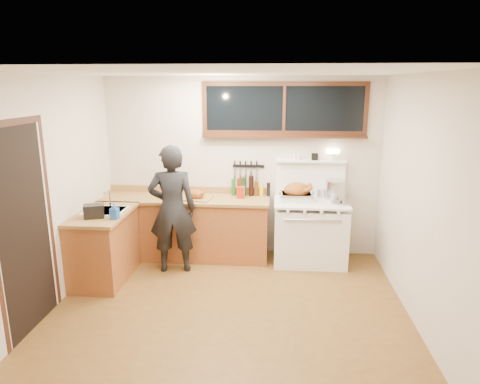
# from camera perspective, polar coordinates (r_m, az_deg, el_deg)

# --- Properties ---
(ground_plane) EXTENTS (4.00, 3.50, 0.02)m
(ground_plane) POSITION_cam_1_polar(r_m,az_deg,el_deg) (5.08, -1.41, -15.18)
(ground_plane) COLOR brown
(room_shell) EXTENTS (4.10, 3.60, 2.65)m
(room_shell) POSITION_cam_1_polar(r_m,az_deg,el_deg) (4.51, -1.53, 3.54)
(room_shell) COLOR beige
(room_shell) RESTS_ON ground
(counter_back) EXTENTS (2.44, 0.64, 1.00)m
(counter_back) POSITION_cam_1_polar(r_m,az_deg,el_deg) (6.33, -7.26, -4.63)
(counter_back) COLOR brown
(counter_back) RESTS_ON ground
(counter_left) EXTENTS (0.64, 1.09, 0.90)m
(counter_left) POSITION_cam_1_polar(r_m,az_deg,el_deg) (5.85, -17.66, -6.83)
(counter_left) COLOR brown
(counter_left) RESTS_ON ground
(sink_unit) EXTENTS (0.50, 0.45, 0.37)m
(sink_unit) POSITION_cam_1_polar(r_m,az_deg,el_deg) (5.78, -17.49, -2.92)
(sink_unit) COLOR white
(sink_unit) RESTS_ON counter_left
(vintage_stove) EXTENTS (1.02, 0.74, 1.59)m
(vintage_stove) POSITION_cam_1_polar(r_m,az_deg,el_deg) (6.18, 9.30, -5.06)
(vintage_stove) COLOR white
(vintage_stove) RESTS_ON ground
(back_window) EXTENTS (2.32, 0.13, 0.77)m
(back_window) POSITION_cam_1_polar(r_m,az_deg,el_deg) (6.14, 5.89, 10.20)
(back_window) COLOR black
(back_window) RESTS_ON room_shell
(left_doorway) EXTENTS (0.02, 1.04, 2.17)m
(left_doorway) POSITION_cam_1_polar(r_m,az_deg,el_deg) (4.79, -26.75, -4.32)
(left_doorway) COLOR black
(left_doorway) RESTS_ON ground
(knife_strip) EXTENTS (0.46, 0.03, 0.28)m
(knife_strip) POSITION_cam_1_polar(r_m,az_deg,el_deg) (6.26, 0.97, 3.39)
(knife_strip) COLOR black
(knife_strip) RESTS_ON room_shell
(man) EXTENTS (0.69, 0.51, 1.73)m
(man) POSITION_cam_1_polar(r_m,az_deg,el_deg) (5.76, -9.01, -2.30)
(man) COLOR black
(man) RESTS_ON ground
(soap_bottle) EXTENTS (0.10, 0.10, 0.20)m
(soap_bottle) POSITION_cam_1_polar(r_m,az_deg,el_deg) (5.37, -16.40, -2.44)
(soap_bottle) COLOR #2251AC
(soap_bottle) RESTS_ON counter_left
(toaster) EXTENTS (0.28, 0.23, 0.16)m
(toaster) POSITION_cam_1_polar(r_m,az_deg,el_deg) (5.50, -18.89, -2.43)
(toaster) COLOR black
(toaster) RESTS_ON counter_left
(cutting_board) EXTENTS (0.45, 0.37, 0.14)m
(cutting_board) POSITION_cam_1_polar(r_m,az_deg,el_deg) (6.07, -5.83, -0.49)
(cutting_board) COLOR olive
(cutting_board) RESTS_ON counter_back
(roast_turkey) EXTENTS (0.49, 0.36, 0.25)m
(roast_turkey) POSITION_cam_1_polar(r_m,az_deg,el_deg) (6.05, 7.58, -0.12)
(roast_turkey) COLOR silver
(roast_turkey) RESTS_ON vintage_stove
(stockpot) EXTENTS (0.36, 0.36, 0.27)m
(stockpot) POSITION_cam_1_polar(r_m,az_deg,el_deg) (6.18, 12.65, 0.30)
(stockpot) COLOR silver
(stockpot) RESTS_ON vintage_stove
(saucepan) EXTENTS (0.17, 0.28, 0.12)m
(saucepan) POSITION_cam_1_polar(r_m,az_deg,el_deg) (6.28, 10.88, -0.12)
(saucepan) COLOR silver
(saucepan) RESTS_ON vintage_stove
(pot_lid) EXTENTS (0.30, 0.30, 0.04)m
(pot_lid) POSITION_cam_1_polar(r_m,az_deg,el_deg) (5.99, 13.31, -1.42)
(pot_lid) COLOR silver
(pot_lid) RESTS_ON vintage_stove
(coffee_tin) EXTENTS (0.12, 0.10, 0.16)m
(coffee_tin) POSITION_cam_1_polar(r_m,az_deg,el_deg) (6.10, 0.06, -0.07)
(coffee_tin) COLOR maroon
(coffee_tin) RESTS_ON counter_back
(pitcher) EXTENTS (0.10, 0.10, 0.15)m
(pitcher) POSITION_cam_1_polar(r_m,az_deg,el_deg) (6.17, 0.25, 0.04)
(pitcher) COLOR white
(pitcher) RESTS_ON counter_back
(bottle_cluster) EXTENTS (0.57, 0.07, 0.30)m
(bottle_cluster) POSITION_cam_1_polar(r_m,az_deg,el_deg) (6.22, 1.13, 0.64)
(bottle_cluster) COLOR black
(bottle_cluster) RESTS_ON counter_back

